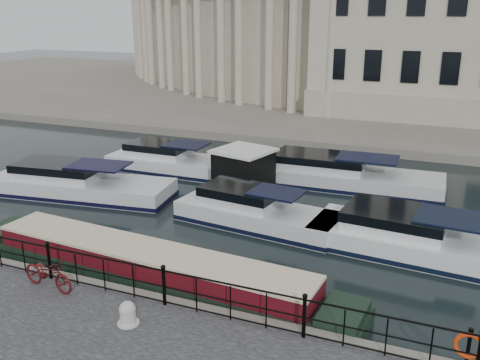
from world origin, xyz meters
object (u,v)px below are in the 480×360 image
at_px(bicycle, 48,273).
at_px(mooring_bollard, 128,313).
at_px(narrowboat, 148,272).
at_px(harbour_hut, 244,173).
at_px(life_ring_post, 469,346).

xyz_separation_m(bicycle, mooring_bollard, (3.20, -0.68, -0.19)).
distance_m(mooring_bollard, narrowboat, 3.25).
bearing_deg(harbour_hut, mooring_bollard, -67.59).
height_order(mooring_bollard, harbour_hut, harbour_hut).
relative_size(life_ring_post, harbour_hut, 0.28).
bearing_deg(harbour_hut, life_ring_post, -34.09).
bearing_deg(life_ring_post, bicycle, -176.94).
xyz_separation_m(bicycle, harbour_hut, (1.37, 11.76, -0.09)).
relative_size(mooring_bollard, life_ring_post, 0.60).
height_order(mooring_bollard, life_ring_post, life_ring_post).
xyz_separation_m(mooring_bollard, narrowboat, (-1.25, 2.96, -0.49)).
relative_size(mooring_bollard, narrowboat, 0.05).
xyz_separation_m(life_ring_post, narrowboat, (-9.42, 1.67, -0.87)).
relative_size(narrowboat, harbour_hut, 3.62).
xyz_separation_m(bicycle, narrowboat, (1.95, 2.28, -0.68)).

